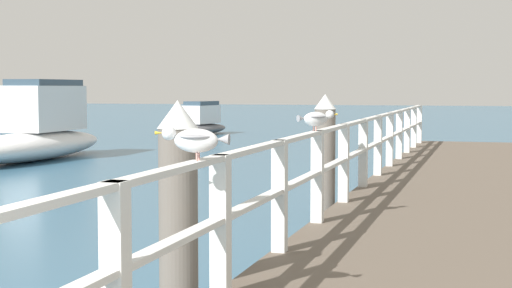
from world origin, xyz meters
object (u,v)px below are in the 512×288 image
object	(u,v)px
dock_piling_far	(325,158)
boat_1	(198,124)
seagull_foreground	(195,139)
boat_2	(37,133)
dock_piling_near	(178,220)
seagull_background	(316,118)

from	to	relation	value
dock_piling_far	boat_1	distance (m)	19.89
seagull_foreground	boat_2	distance (m)	15.90
dock_piling_near	boat_2	xyz separation A→B (m)	(-8.81, 12.32, -0.20)
seagull_background	boat_1	distance (m)	22.22
dock_piling_near	dock_piling_far	world-z (taller)	same
dock_piling_near	seagull_foreground	world-z (taller)	dock_piling_near
dock_piling_far	seagull_background	xyz separation A→B (m)	(0.39, -2.37, 0.63)
dock_piling_near	boat_1	xyz separation A→B (m)	(-8.57, 23.18, -0.45)
boat_2	dock_piling_far	bearing A→B (deg)	-39.12
boat_1	seagull_background	bearing A→B (deg)	-57.89
dock_piling_near	boat_1	world-z (taller)	dock_piling_near
seagull_foreground	seagull_background	bearing A→B (deg)	-5.50
dock_piling_far	seagull_background	world-z (taller)	dock_piling_far
seagull_background	dock_piling_near	bearing A→B (deg)	-51.25
seagull_background	seagull_foreground	bearing A→B (deg)	-43.82
seagull_background	boat_1	size ratio (longest dim) A/B	0.09
dock_piling_far	seagull_foreground	bearing A→B (deg)	-86.38
dock_piling_near	boat_2	distance (m)	15.15
boat_2	seagull_background	bearing A→B (deg)	-46.10
dock_piling_near	seagull_foreground	xyz separation A→B (m)	(0.37, -0.64, 0.63)
seagull_foreground	boat_2	world-z (taller)	boat_2
dock_piling_near	dock_piling_far	size ratio (longest dim) A/B	1.00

